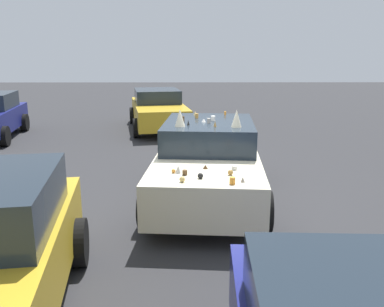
{
  "coord_description": "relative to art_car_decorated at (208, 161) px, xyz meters",
  "views": [
    {
      "loc": [
        -7.39,
        0.36,
        2.75
      ],
      "look_at": [
        0.0,
        0.3,
        0.9
      ],
      "focal_mm": 38.37,
      "sensor_mm": 36.0,
      "label": 1
    }
  ],
  "objects": [
    {
      "name": "parked_sedan_behind_right",
      "position": [
        7.25,
        1.46,
        -0.04
      ],
      "size": [
        4.61,
        2.5,
        1.4
      ],
      "rotation": [
        0.0,
        0.0,
        3.32
      ],
      "color": "gold",
      "rests_on": "ground"
    },
    {
      "name": "art_car_decorated",
      "position": [
        0.0,
        0.0,
        0.0
      ],
      "size": [
        4.46,
        2.34,
        1.76
      ],
      "rotation": [
        0.0,
        0.0,
        3.06
      ],
      "color": "beige",
      "rests_on": "ground"
    },
    {
      "name": "ground_plane",
      "position": [
        -0.08,
        0.01,
        -0.74
      ],
      "size": [
        60.0,
        60.0,
        0.0
      ],
      "primitive_type": "plane",
      "color": "#2D2D30"
    }
  ]
}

